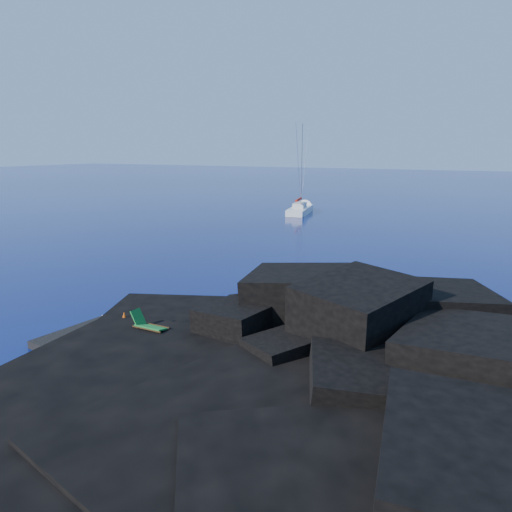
{
  "coord_description": "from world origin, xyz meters",
  "views": [
    {
      "loc": [
        19.02,
        -16.08,
        8.93
      ],
      "look_at": [
        4.27,
        12.15,
        2.0
      ],
      "focal_mm": 35.0,
      "sensor_mm": 36.0,
      "label": 1
    }
  ],
  "objects_px": {
    "deck_chair": "(151,322)",
    "sunbather": "(173,341)",
    "sailboat": "(300,213)",
    "marker_cone": "(124,317)"
  },
  "relations": [
    {
      "from": "sunbather",
      "to": "marker_cone",
      "type": "relative_size",
      "value": 2.82
    },
    {
      "from": "deck_chair",
      "to": "marker_cone",
      "type": "xyz_separation_m",
      "value": [
        -2.24,
        0.68,
        -0.31
      ]
    },
    {
      "from": "sailboat",
      "to": "marker_cone",
      "type": "distance_m",
      "value": 47.06
    },
    {
      "from": "sunbather",
      "to": "marker_cone",
      "type": "bearing_deg",
      "value": 158.1
    },
    {
      "from": "sailboat",
      "to": "marker_cone",
      "type": "bearing_deg",
      "value": -90.3
    },
    {
      "from": "deck_chair",
      "to": "sunbather",
      "type": "xyz_separation_m",
      "value": [
        1.66,
        -0.53,
        -0.43
      ]
    },
    {
      "from": "deck_chair",
      "to": "sunbather",
      "type": "bearing_deg",
      "value": -16.35
    },
    {
      "from": "sunbather",
      "to": "marker_cone",
      "type": "distance_m",
      "value": 4.08
    },
    {
      "from": "sailboat",
      "to": "marker_cone",
      "type": "height_order",
      "value": "sailboat"
    },
    {
      "from": "deck_chair",
      "to": "marker_cone",
      "type": "bearing_deg",
      "value": 164.46
    }
  ]
}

